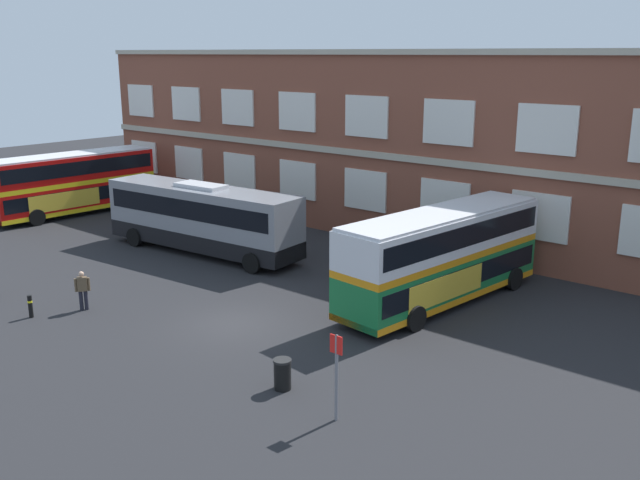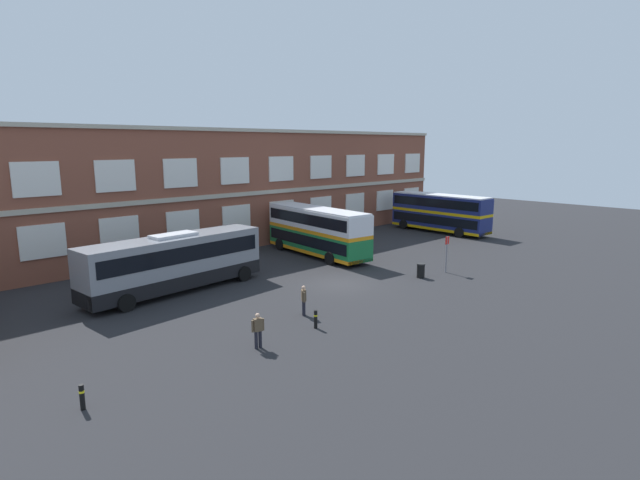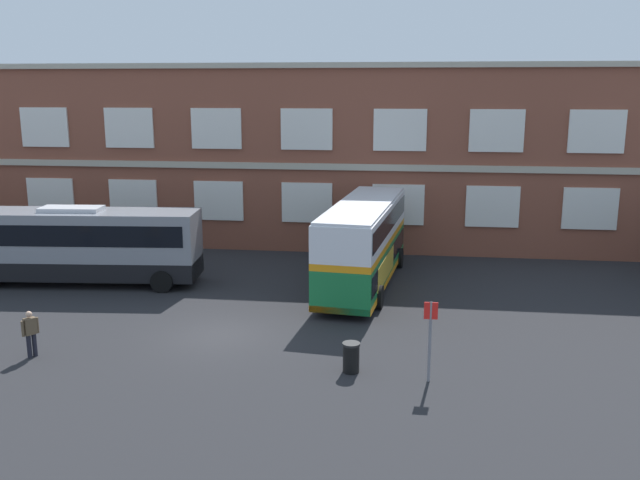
{
  "view_description": "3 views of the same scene",
  "coord_description": "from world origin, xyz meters",
  "px_view_note": "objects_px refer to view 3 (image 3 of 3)",
  "views": [
    {
      "loc": [
        19.53,
        -17.83,
        10.52
      ],
      "look_at": [
        1.3,
        3.79,
        2.93
      ],
      "focal_mm": 39.25,
      "sensor_mm": 36.0,
      "label": 1
    },
    {
      "loc": [
        -23.72,
        -22.64,
        9.3
      ],
      "look_at": [
        1.19,
        3.16,
        2.45
      ],
      "focal_mm": 28.05,
      "sensor_mm": 36.0,
      "label": 2
    },
    {
      "loc": [
        7.07,
        -24.33,
        9.36
      ],
      "look_at": [
        3.59,
        2.44,
        3.33
      ],
      "focal_mm": 38.38,
      "sensor_mm": 36.0,
      "label": 3
    }
  ],
  "objects_px": {
    "touring_coach": "(74,245)",
    "station_litter_bin": "(351,357)",
    "bus_stand_flag": "(430,334)",
    "double_decker_middle": "(364,242)",
    "waiting_passenger": "(31,332)"
  },
  "relations": [
    {
      "from": "double_decker_middle",
      "to": "bus_stand_flag",
      "type": "bearing_deg",
      "value": -75.08
    },
    {
      "from": "touring_coach",
      "to": "waiting_passenger",
      "type": "distance_m",
      "value": 9.53
    },
    {
      "from": "double_decker_middle",
      "to": "station_litter_bin",
      "type": "relative_size",
      "value": 10.89
    },
    {
      "from": "touring_coach",
      "to": "bus_stand_flag",
      "type": "relative_size",
      "value": 4.51
    },
    {
      "from": "waiting_passenger",
      "to": "bus_stand_flag",
      "type": "xyz_separation_m",
      "value": [
        13.92,
        -0.29,
        0.7
      ]
    },
    {
      "from": "double_decker_middle",
      "to": "station_litter_bin",
      "type": "distance_m",
      "value": 10.46
    },
    {
      "from": "touring_coach",
      "to": "station_litter_bin",
      "type": "bearing_deg",
      "value": -32.07
    },
    {
      "from": "touring_coach",
      "to": "waiting_passenger",
      "type": "height_order",
      "value": "touring_coach"
    },
    {
      "from": "waiting_passenger",
      "to": "station_litter_bin",
      "type": "distance_m",
      "value": 11.36
    },
    {
      "from": "touring_coach",
      "to": "bus_stand_flag",
      "type": "bearing_deg",
      "value": -29.09
    },
    {
      "from": "double_decker_middle",
      "to": "bus_stand_flag",
      "type": "xyz_separation_m",
      "value": [
        2.87,
        -10.76,
        -0.51
      ]
    },
    {
      "from": "bus_stand_flag",
      "to": "double_decker_middle",
      "type": "bearing_deg",
      "value": 104.92
    },
    {
      "from": "double_decker_middle",
      "to": "touring_coach",
      "type": "relative_size",
      "value": 0.92
    },
    {
      "from": "station_litter_bin",
      "to": "touring_coach",
      "type": "bearing_deg",
      "value": 147.93
    },
    {
      "from": "touring_coach",
      "to": "station_litter_bin",
      "type": "relative_size",
      "value": 11.82
    }
  ]
}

